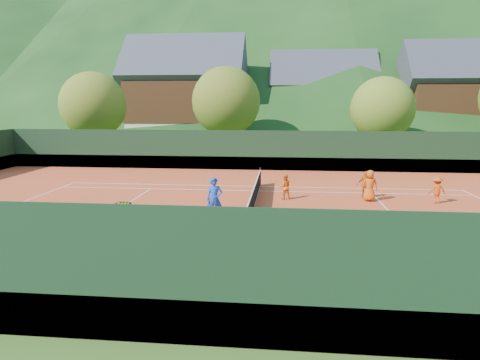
# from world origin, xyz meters

# --- Properties ---
(ground) EXTENTS (400.00, 400.00, 0.00)m
(ground) POSITION_xyz_m (0.00, 0.00, 0.00)
(ground) COLOR #305219
(ground) RESTS_ON ground
(clay_court) EXTENTS (40.00, 24.00, 0.02)m
(clay_court) POSITION_xyz_m (0.00, 0.00, 0.01)
(clay_court) COLOR #C5441F
(clay_court) RESTS_ON ground
(coach) EXTENTS (0.77, 0.59, 1.89)m
(coach) POSITION_xyz_m (-1.51, -2.39, 0.97)
(coach) COLOR #1C44B8
(coach) RESTS_ON clay_court
(student_a) EXTENTS (0.73, 0.61, 1.32)m
(student_a) POSITION_xyz_m (1.52, 2.12, 0.68)
(student_a) COLOR orange
(student_a) RESTS_ON clay_court
(student_b) EXTENTS (0.90, 0.50, 1.44)m
(student_b) POSITION_xyz_m (5.80, 2.85, 0.74)
(student_b) COLOR #CE6412
(student_b) RESTS_ON clay_court
(student_c) EXTENTS (0.86, 0.62, 1.63)m
(student_c) POSITION_xyz_m (5.87, 2.09, 0.83)
(student_c) COLOR #D15612
(student_c) RESTS_ON clay_court
(student_d) EXTENTS (0.92, 0.57, 1.36)m
(student_d) POSITION_xyz_m (9.15, 1.93, 0.70)
(student_d) COLOR #CF4A12
(student_d) RESTS_ON clay_court
(tennis_ball_0) EXTENTS (0.07, 0.07, 0.07)m
(tennis_ball_0) POSITION_xyz_m (-2.17, -5.20, 0.05)
(tennis_ball_0) COLOR #CEDB24
(tennis_ball_0) RESTS_ON clay_court
(tennis_ball_1) EXTENTS (0.07, 0.07, 0.07)m
(tennis_ball_1) POSITION_xyz_m (-0.30, -4.47, 0.05)
(tennis_ball_1) COLOR #CEDB24
(tennis_ball_1) RESTS_ON clay_court
(tennis_ball_2) EXTENTS (0.07, 0.07, 0.07)m
(tennis_ball_2) POSITION_xyz_m (3.76, -8.28, 0.05)
(tennis_ball_2) COLOR #CEDB24
(tennis_ball_2) RESTS_ON clay_court
(tennis_ball_3) EXTENTS (0.07, 0.07, 0.07)m
(tennis_ball_3) POSITION_xyz_m (-1.48, -6.23, 0.05)
(tennis_ball_3) COLOR #CEDB24
(tennis_ball_3) RESTS_ON clay_court
(tennis_ball_4) EXTENTS (0.07, 0.07, 0.07)m
(tennis_ball_4) POSITION_xyz_m (2.74, -2.52, 0.05)
(tennis_ball_4) COLOR #CEDB24
(tennis_ball_4) RESTS_ON clay_court
(tennis_ball_5) EXTENTS (0.07, 0.07, 0.07)m
(tennis_ball_5) POSITION_xyz_m (0.37, -2.32, 0.05)
(tennis_ball_5) COLOR #CEDB24
(tennis_ball_5) RESTS_ON clay_court
(tennis_ball_6) EXTENTS (0.07, 0.07, 0.07)m
(tennis_ball_6) POSITION_xyz_m (-3.35, -2.30, 0.05)
(tennis_ball_6) COLOR #CEDB24
(tennis_ball_6) RESTS_ON clay_court
(tennis_ball_7) EXTENTS (0.07, 0.07, 0.07)m
(tennis_ball_7) POSITION_xyz_m (-7.56, -2.70, 0.05)
(tennis_ball_7) COLOR #CEDB24
(tennis_ball_7) RESTS_ON clay_court
(tennis_ball_8) EXTENTS (0.07, 0.07, 0.07)m
(tennis_ball_8) POSITION_xyz_m (-0.81, -3.30, 0.05)
(tennis_ball_8) COLOR #CEDB24
(tennis_ball_8) RESTS_ON clay_court
(tennis_ball_9) EXTENTS (0.07, 0.07, 0.07)m
(tennis_ball_9) POSITION_xyz_m (3.85, -1.86, 0.05)
(tennis_ball_9) COLOR #CEDB24
(tennis_ball_9) RESTS_ON clay_court
(tennis_ball_10) EXTENTS (0.07, 0.07, 0.07)m
(tennis_ball_10) POSITION_xyz_m (-2.94, -3.52, 0.05)
(tennis_ball_10) COLOR #CEDB24
(tennis_ball_10) RESTS_ON clay_court
(tennis_ball_11) EXTENTS (0.07, 0.07, 0.07)m
(tennis_ball_11) POSITION_xyz_m (0.17, -3.83, 0.05)
(tennis_ball_11) COLOR #CEDB24
(tennis_ball_11) RESTS_ON clay_court
(tennis_ball_12) EXTENTS (0.07, 0.07, 0.07)m
(tennis_ball_12) POSITION_xyz_m (-6.70, -5.21, 0.05)
(tennis_ball_12) COLOR #CEDB24
(tennis_ball_12) RESTS_ON clay_court
(tennis_ball_13) EXTENTS (0.07, 0.07, 0.07)m
(tennis_ball_13) POSITION_xyz_m (-1.50, -9.05, 0.05)
(tennis_ball_13) COLOR #CEDB24
(tennis_ball_13) RESTS_ON clay_court
(tennis_ball_14) EXTENTS (0.07, 0.07, 0.07)m
(tennis_ball_14) POSITION_xyz_m (-5.79, -6.03, 0.05)
(tennis_ball_14) COLOR #CEDB24
(tennis_ball_14) RESTS_ON clay_court
(tennis_ball_15) EXTENTS (0.07, 0.07, 0.07)m
(tennis_ball_15) POSITION_xyz_m (-9.05, -2.88, 0.05)
(tennis_ball_15) COLOR #CEDB24
(tennis_ball_15) RESTS_ON clay_court
(tennis_ball_16) EXTENTS (0.07, 0.07, 0.07)m
(tennis_ball_16) POSITION_xyz_m (-7.75, -3.61, 0.05)
(tennis_ball_16) COLOR #CEDB24
(tennis_ball_16) RESTS_ON clay_court
(tennis_ball_17) EXTENTS (0.07, 0.07, 0.07)m
(tennis_ball_17) POSITION_xyz_m (-1.50, -4.38, 0.05)
(tennis_ball_17) COLOR #CEDB24
(tennis_ball_17) RESTS_ON clay_court
(court_lines) EXTENTS (23.83, 11.03, 0.00)m
(court_lines) POSITION_xyz_m (0.00, 0.00, 0.02)
(court_lines) COLOR white
(court_lines) RESTS_ON clay_court
(tennis_net) EXTENTS (0.10, 12.07, 1.10)m
(tennis_net) POSITION_xyz_m (0.00, 0.00, 0.52)
(tennis_net) COLOR black
(tennis_net) RESTS_ON clay_court
(perimeter_fence) EXTENTS (40.40, 24.24, 3.00)m
(perimeter_fence) POSITION_xyz_m (0.00, 0.00, 1.27)
(perimeter_fence) COLOR black
(perimeter_fence) RESTS_ON clay_court
(ball_hopper) EXTENTS (0.57, 0.57, 1.00)m
(ball_hopper) POSITION_xyz_m (-5.07, -3.79, 0.77)
(ball_hopper) COLOR black
(ball_hopper) RESTS_ON clay_court
(chalet_left) EXTENTS (13.80, 9.93, 12.92)m
(chalet_left) POSITION_xyz_m (-10.00, 30.00, 5.65)
(chalet_left) COLOR beige
(chalet_left) RESTS_ON ground
(chalet_mid) EXTENTS (12.65, 8.82, 11.45)m
(chalet_mid) POSITION_xyz_m (6.00, 34.00, 4.99)
(chalet_mid) COLOR beige
(chalet_mid) RESTS_ON ground
(chalet_right) EXTENTS (11.50, 8.82, 11.91)m
(chalet_right) POSITION_xyz_m (20.00, 30.00, 5.26)
(chalet_right) COLOR beige
(chalet_right) RESTS_ON ground
(tree_a) EXTENTS (6.00, 6.00, 7.88)m
(tree_a) POSITION_xyz_m (-16.00, 18.00, 4.87)
(tree_a) COLOR #3D2918
(tree_a) RESTS_ON ground
(tree_b) EXTENTS (6.40, 6.40, 8.40)m
(tree_b) POSITION_xyz_m (-4.00, 20.00, 5.19)
(tree_b) COLOR #402919
(tree_b) RESTS_ON ground
(tree_c) EXTENTS (5.60, 5.60, 7.35)m
(tree_c) POSITION_xyz_m (10.00, 19.00, 4.54)
(tree_c) COLOR #3C2518
(tree_c) RESTS_ON ground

